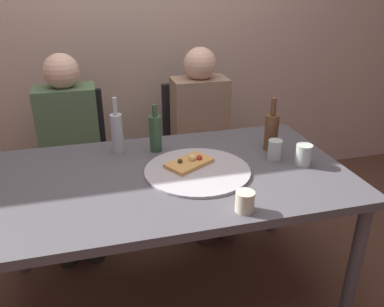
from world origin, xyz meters
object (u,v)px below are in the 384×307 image
Objects in this scene: beer_bottle at (271,131)px; tumbler_near at (245,201)px; guest_in_sweater at (70,144)px; pizza_tray at (197,171)px; chair_left at (73,153)px; tumbler_far at (304,155)px; wine_glass at (275,150)px; guest_in_beanie at (203,131)px; wine_bottle at (156,133)px; dining_table at (167,187)px; water_bottle at (117,132)px; pizza_slice_last at (190,162)px; chair_right at (197,140)px.

beer_bottle is 0.63m from tumbler_near.
tumbler_near is at bearing 122.10° from guest_in_sweater.
pizza_tray is 0.55× the size of chair_left.
tumbler_far reaches higher than wine_glass.
guest_in_sweater reaches higher than tumbler_near.
tumbler_far is at bearing 108.94° from guest_in_beanie.
wine_bottle is 2.43× the size of tumbler_far.
dining_table is at bearing 121.37° from tumbler_near.
chair_left is at bearing 139.88° from tumbler_far.
wine_glass is at bearing 140.06° from chair_left.
guest_in_beanie is (0.24, 0.73, -0.10)m from pizza_tray.
tumbler_near is 0.53m from tumbler_far.
water_bottle is 2.89× the size of wine_glass.
guest_in_sweater is at bearing 90.00° from chair_left.
wine_glass is (0.41, 0.04, 0.04)m from pizza_tray.
tumbler_far is 0.14m from wine_glass.
tumbler_near is 1.30m from guest_in_sweater.
wine_glass is 0.73m from guest_in_beanie.
water_bottle reaches higher than pizza_tray.
tumbler_far is at bearing -6.28° from dining_table.
tumbler_far is at bearing -12.29° from pizza_slice_last.
beer_bottle is 0.24× the size of guest_in_sweater.
guest_in_sweater and guest_in_beanie have the same top height.
wine_glass is at bearing -2.98° from pizza_slice_last.
wine_bottle reaches higher than tumbler_near.
beer_bottle is at bearing 108.85° from guest_in_beanie.
chair_left is (-0.69, 1.25, -0.26)m from tumbler_near.
dining_table is 5.82× the size of water_bottle.
pizza_slice_last is 3.07× the size of tumbler_near.
chair_right is (0.85, 0.00, 0.00)m from chair_left.
guest_in_beanie reaches higher than wine_glass.
chair_left is at bearing -90.00° from guest_in_sweater.
wine_bottle is 0.74m from tumbler_far.
chair_right is 0.77× the size of guest_in_beanie.
pizza_tray is 0.94m from chair_right.
pizza_slice_last is 0.55m from tumbler_far.
chair_left is at bearing 140.06° from wine_glass.
wine_bottle reaches higher than dining_table.
wine_glass is 1.35m from chair_left.
dining_table is 1.45× the size of guest_in_beanie.
tumbler_near is 0.52m from wine_glass.
pizza_slice_last is at bearing 68.35° from guest_in_beanie.
tumbler_far is at bearing -27.95° from wine_bottle.
tumbler_far is at bearing -24.46° from water_bottle.
guest_in_beanie reaches higher than wine_bottle.
tumbler_near is at bearing 81.93° from guest_in_beanie.
chair_right is at bearing -169.84° from guest_in_sweater.
wine_glass is (0.55, -0.25, -0.05)m from wine_bottle.
dining_table is 1.88× the size of chair_left.
beer_bottle reaches higher than chair_right.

